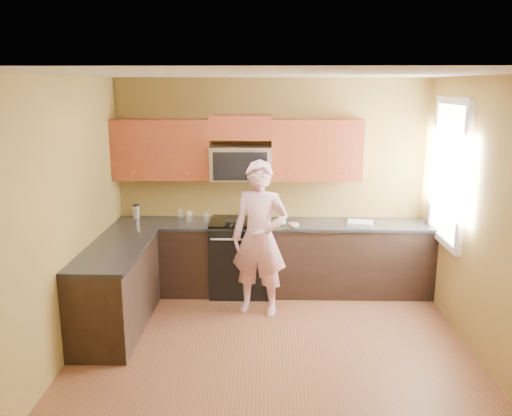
{
  "coord_description": "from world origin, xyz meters",
  "views": [
    {
      "loc": [
        -0.06,
        -4.68,
        2.61
      ],
      "look_at": [
        -0.2,
        1.3,
        1.2
      ],
      "focal_mm": 36.77,
      "sensor_mm": 36.0,
      "label": 1
    }
  ],
  "objects_px": {
    "woman": "(260,238)",
    "butter_tub": "(276,226)",
    "travel_mug": "(137,218)",
    "frying_pan": "(235,224)",
    "stove": "(241,256)",
    "microwave": "(241,179)"
  },
  "relations": [
    {
      "from": "stove",
      "to": "butter_tub",
      "type": "bearing_deg",
      "value": -16.78
    },
    {
      "from": "woman",
      "to": "butter_tub",
      "type": "height_order",
      "value": "woman"
    },
    {
      "from": "frying_pan",
      "to": "stove",
      "type": "bearing_deg",
      "value": 79.11
    },
    {
      "from": "microwave",
      "to": "stove",
      "type": "bearing_deg",
      "value": -90.0
    },
    {
      "from": "woman",
      "to": "frying_pan",
      "type": "relative_size",
      "value": 4.23
    },
    {
      "from": "frying_pan",
      "to": "butter_tub",
      "type": "distance_m",
      "value": 0.51
    },
    {
      "from": "stove",
      "to": "woman",
      "type": "distance_m",
      "value": 0.78
    },
    {
      "from": "stove",
      "to": "butter_tub",
      "type": "height_order",
      "value": "butter_tub"
    },
    {
      "from": "stove",
      "to": "travel_mug",
      "type": "relative_size",
      "value": 5.04
    },
    {
      "from": "stove",
      "to": "microwave",
      "type": "relative_size",
      "value": 1.25
    },
    {
      "from": "stove",
      "to": "frying_pan",
      "type": "bearing_deg",
      "value": -109.99
    },
    {
      "from": "stove",
      "to": "woman",
      "type": "height_order",
      "value": "woman"
    },
    {
      "from": "butter_tub",
      "to": "stove",
      "type": "bearing_deg",
      "value": 163.22
    },
    {
      "from": "woman",
      "to": "frying_pan",
      "type": "distance_m",
      "value": 0.53
    },
    {
      "from": "stove",
      "to": "butter_tub",
      "type": "xyz_separation_m",
      "value": [
        0.44,
        -0.13,
        0.45
      ]
    },
    {
      "from": "butter_tub",
      "to": "travel_mug",
      "type": "xyz_separation_m",
      "value": [
        -1.8,
        0.33,
        0.0
      ]
    },
    {
      "from": "butter_tub",
      "to": "travel_mug",
      "type": "relative_size",
      "value": 0.67
    },
    {
      "from": "butter_tub",
      "to": "woman",
      "type": "bearing_deg",
      "value": -112.25
    },
    {
      "from": "woman",
      "to": "butter_tub",
      "type": "relative_size",
      "value": 14.28
    },
    {
      "from": "woman",
      "to": "butter_tub",
      "type": "distance_m",
      "value": 0.51
    },
    {
      "from": "woman",
      "to": "travel_mug",
      "type": "height_order",
      "value": "woman"
    },
    {
      "from": "stove",
      "to": "travel_mug",
      "type": "bearing_deg",
      "value": 171.95
    }
  ]
}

